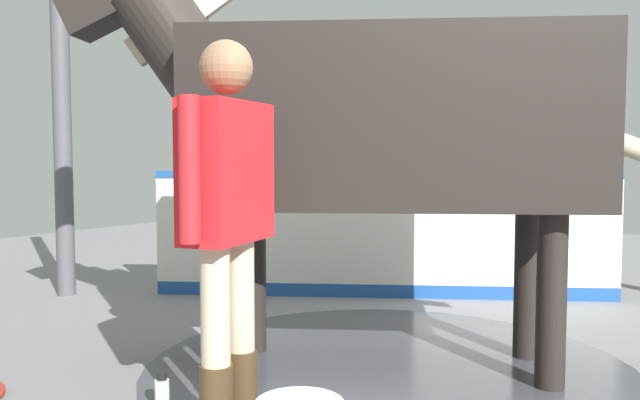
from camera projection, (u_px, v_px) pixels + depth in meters
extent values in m
cube|color=gray|center=(420.00, 369.00, 3.86)|extent=(16.00, 16.00, 0.02)
cylinder|color=#42444C|center=(389.00, 367.00, 3.85)|extent=(2.92, 2.92, 0.00)
cube|color=silver|center=(383.00, 238.00, 5.74)|extent=(3.59, 2.10, 1.07)
cube|color=#1E4C99|center=(383.00, 175.00, 5.70)|extent=(3.60, 2.12, 0.06)
cube|color=#1E4C99|center=(383.00, 291.00, 5.77)|extent=(3.59, 2.11, 0.12)
cylinder|color=#4C4C51|center=(62.00, 130.00, 5.78)|extent=(0.16, 0.16, 2.99)
cube|color=black|center=(391.00, 122.00, 3.76)|extent=(2.46, 1.99, 0.98)
cylinder|color=black|center=(236.00, 295.00, 3.62)|extent=(0.16, 0.16, 0.97)
cylinder|color=black|center=(254.00, 277.00, 4.16)|extent=(0.16, 0.16, 0.97)
cylinder|color=black|center=(551.00, 300.00, 3.49)|extent=(0.16, 0.16, 0.97)
cylinder|color=black|center=(527.00, 281.00, 4.02)|extent=(0.16, 0.16, 0.97)
cylinder|color=black|center=(180.00, 44.00, 3.82)|extent=(0.92, 0.79, 0.89)
cube|color=#C6B793|center=(180.00, 19.00, 3.81)|extent=(0.61, 0.39, 0.55)
cylinder|color=#C6B793|center=(609.00, 139.00, 3.67)|extent=(0.67, 0.45, 0.35)
cylinder|color=#47331E|center=(241.00, 387.00, 3.03)|extent=(0.15, 0.15, 0.35)
cylinder|color=#C6B793|center=(241.00, 295.00, 3.01)|extent=(0.13, 0.13, 0.53)
cylinder|color=#C6B793|center=(215.00, 305.00, 2.79)|extent=(0.13, 0.13, 0.53)
cube|color=red|center=(227.00, 172.00, 2.86)|extent=(0.33, 0.55, 0.62)
cylinder|color=red|center=(258.00, 167.00, 3.14)|extent=(0.09, 0.09, 0.59)
cylinder|color=red|center=(189.00, 170.00, 2.57)|extent=(0.09, 0.09, 0.59)
sphere|color=#936B4C|center=(226.00, 67.00, 2.83)|extent=(0.24, 0.24, 0.24)
cylinder|color=white|center=(162.00, 395.00, 3.20)|extent=(0.07, 0.07, 0.15)
cylinder|color=black|center=(162.00, 376.00, 3.19)|extent=(0.05, 0.05, 0.03)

